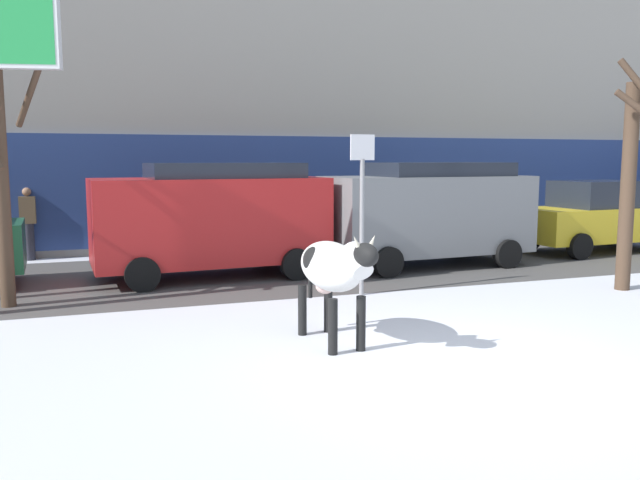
% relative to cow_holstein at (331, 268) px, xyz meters
% --- Properties ---
extents(ground_plane, '(120.00, 120.00, 0.00)m').
position_rel_cow_holstein_xyz_m(ground_plane, '(1.12, -1.45, -1.00)').
color(ground_plane, white).
extents(road_strip, '(60.00, 5.60, 0.01)m').
position_rel_cow_holstein_xyz_m(road_strip, '(1.12, 5.57, -1.00)').
color(road_strip, '#514F4C').
rests_on(road_strip, ground).
extents(building_facade, '(44.00, 6.10, 13.00)m').
position_rel_cow_holstein_xyz_m(building_facade, '(1.12, 12.08, 5.48)').
color(building_facade, gray).
rests_on(building_facade, ground).
extents(cow_holstein, '(0.72, 1.92, 1.54)m').
position_rel_cow_holstein_xyz_m(cow_holstein, '(0.00, 0.00, 0.00)').
color(cow_holstein, silver).
rests_on(cow_holstein, ground).
extents(car_red_van, '(4.70, 2.33, 2.32)m').
position_rel_cow_holstein_xyz_m(car_red_van, '(-0.63, 5.28, 0.24)').
color(car_red_van, red).
rests_on(car_red_van, ground).
extents(car_grey_van, '(4.70, 2.33, 2.32)m').
position_rel_cow_holstein_xyz_m(car_grey_van, '(4.19, 5.09, 0.24)').
color(car_grey_van, slate).
rests_on(car_grey_van, ground).
extents(car_yellow_sedan, '(4.30, 2.17, 1.84)m').
position_rel_cow_holstein_xyz_m(car_yellow_sedan, '(9.39, 5.64, -0.09)').
color(car_yellow_sedan, gold).
rests_on(car_yellow_sedan, ground).
extents(pedestrian_near_billboard, '(0.36, 0.24, 1.73)m').
position_rel_cow_holstein_xyz_m(pedestrian_near_billboard, '(4.33, 8.95, -0.12)').
color(pedestrian_near_billboard, '#282833').
rests_on(pedestrian_near_billboard, ground).
extents(pedestrian_by_cars, '(0.36, 0.24, 1.73)m').
position_rel_cow_holstein_xyz_m(pedestrian_by_cars, '(-4.35, 8.95, -0.12)').
color(pedestrian_by_cars, '#282833').
rests_on(pedestrian_by_cars, ground).
extents(pedestrian_far_left, '(0.36, 0.24, 1.73)m').
position_rel_cow_holstein_xyz_m(pedestrian_far_left, '(8.24, 8.95, -0.12)').
color(pedestrian_far_left, '#282833').
rests_on(pedestrian_far_left, ground).
extents(bare_tree_left_lot, '(1.62, 1.22, 4.13)m').
position_rel_cow_holstein_xyz_m(bare_tree_left_lot, '(6.33, 1.47, 1.16)').
color(bare_tree_left_lot, '#4C3828').
rests_on(bare_tree_left_lot, ground).
extents(street_sign, '(0.44, 0.08, 2.82)m').
position_rel_cow_holstein_xyz_m(street_sign, '(1.57, 2.69, 0.67)').
color(street_sign, gray).
rests_on(street_sign, ground).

